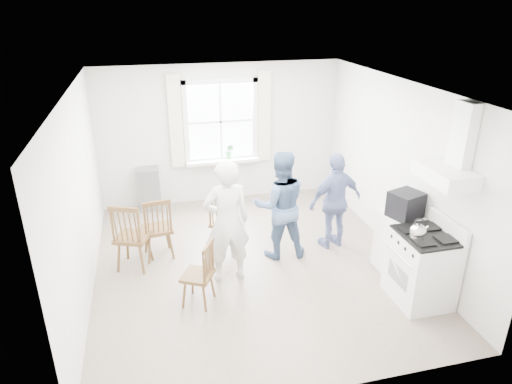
# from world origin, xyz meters

# --- Properties ---
(room_shell) EXTENTS (4.62, 5.12, 2.64)m
(room_shell) POSITION_xyz_m (0.00, 0.00, 1.30)
(room_shell) COLOR gray
(room_shell) RESTS_ON ground
(window_assembly) EXTENTS (1.88, 0.24, 1.70)m
(window_assembly) POSITION_xyz_m (0.00, 2.45, 1.46)
(window_assembly) COLOR white
(window_assembly) RESTS_ON room_shell
(range_hood) EXTENTS (0.45, 0.76, 0.94)m
(range_hood) POSITION_xyz_m (2.07, -1.35, 1.90)
(range_hood) COLOR white
(range_hood) RESTS_ON room_shell
(shelf_unit) EXTENTS (0.40, 0.30, 0.80)m
(shelf_unit) POSITION_xyz_m (-1.40, 2.33, 0.40)
(shelf_unit) COLOR slate
(shelf_unit) RESTS_ON ground
(gas_stove) EXTENTS (0.68, 0.76, 1.12)m
(gas_stove) POSITION_xyz_m (1.91, -1.35, 0.48)
(gas_stove) COLOR white
(gas_stove) RESTS_ON ground
(kettle) EXTENTS (0.20, 0.20, 0.28)m
(kettle) POSITION_xyz_m (1.73, -1.40, 1.04)
(kettle) COLOR silver
(kettle) RESTS_ON gas_stove
(low_cabinet) EXTENTS (0.50, 0.55, 0.90)m
(low_cabinet) POSITION_xyz_m (1.98, -0.65, 0.45)
(low_cabinet) COLOR white
(low_cabinet) RESTS_ON ground
(stereo_stack) EXTENTS (0.49, 0.46, 0.36)m
(stereo_stack) POSITION_xyz_m (1.97, -0.73, 1.08)
(stereo_stack) COLOR black
(stereo_stack) RESTS_ON low_cabinet
(cardboard_box) EXTENTS (0.37, 0.32, 0.20)m
(cardboard_box) POSITION_xyz_m (1.98, -0.78, 1.00)
(cardboard_box) COLOR olive
(cardboard_box) RESTS_ON low_cabinet
(windsor_chair_a) EXTENTS (0.47, 0.46, 1.00)m
(windsor_chair_a) POSITION_xyz_m (-1.31, 0.47, 0.61)
(windsor_chair_a) COLOR #4D3318
(windsor_chair_a) RESTS_ON ground
(windsor_chair_b) EXTENTS (0.57, 0.57, 1.06)m
(windsor_chair_b) POSITION_xyz_m (-1.72, 0.25, 0.65)
(windsor_chair_b) COLOR #4D3318
(windsor_chair_b) RESTS_ON ground
(windsor_chair_c) EXTENTS (0.50, 0.51, 0.90)m
(windsor_chair_c) POSITION_xyz_m (-0.80, -0.79, 0.55)
(windsor_chair_c) COLOR #4D3318
(windsor_chair_c) RESTS_ON ground
(person_left) EXTENTS (0.68, 0.68, 1.76)m
(person_left) POSITION_xyz_m (-0.41, -0.27, 0.88)
(person_left) COLOR silver
(person_left) RESTS_ON ground
(person_mid) EXTENTS (0.87, 0.87, 1.67)m
(person_mid) POSITION_xyz_m (0.47, 0.17, 0.83)
(person_mid) COLOR #486186
(person_mid) RESTS_ON ground
(person_right) EXTENTS (1.07, 1.07, 1.54)m
(person_right) POSITION_xyz_m (1.38, 0.23, 0.77)
(person_right) COLOR navy
(person_right) RESTS_ON ground
(potted_plant) EXTENTS (0.21, 0.21, 0.29)m
(potted_plant) POSITION_xyz_m (0.13, 2.36, 0.99)
(potted_plant) COLOR #316F3B
(potted_plant) RESTS_ON window_assembly
(windsor_chair_d) EXTENTS (0.53, 0.53, 0.95)m
(windsor_chair_d) POSITION_xyz_m (-0.35, 0.51, 0.58)
(windsor_chair_d) COLOR #4D3318
(windsor_chair_d) RESTS_ON ground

